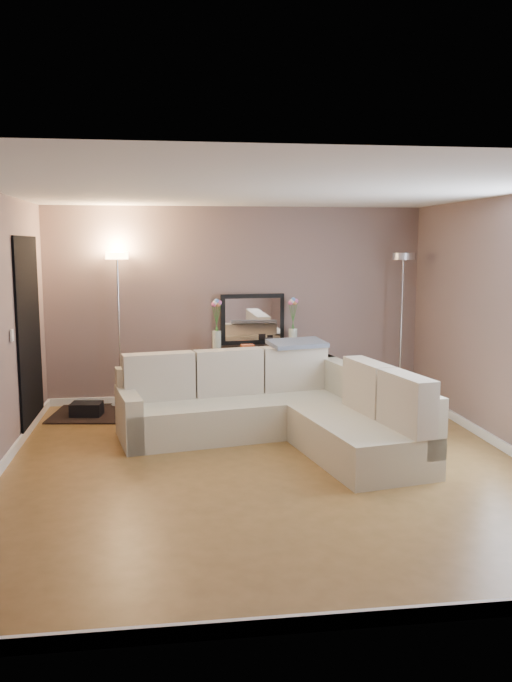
{
  "coord_description": "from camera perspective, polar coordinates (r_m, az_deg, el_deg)",
  "views": [
    {
      "loc": [
        -0.93,
        -6.05,
        2.11
      ],
      "look_at": [
        0.0,
        0.8,
        1.1
      ],
      "focal_mm": 35.0,
      "sensor_mm": 36.0,
      "label": 1
    }
  ],
  "objects": [
    {
      "name": "wall_back",
      "position": [
        8.9,
        -1.69,
        3.09
      ],
      "size": [
        5.0,
        0.02,
        2.6
      ],
      "primitive_type": "cube",
      "color": "#7E6761",
      "rests_on": "ground"
    },
    {
      "name": "baseboard_right",
      "position": [
        7.25,
        21.02,
        -8.78
      ],
      "size": [
        0.03,
        5.5,
        0.1
      ],
      "primitive_type": "cube",
      "color": "white",
      "rests_on": "ground"
    },
    {
      "name": "leaning_mirror",
      "position": [
        8.86,
        -0.29,
        1.88
      ],
      "size": [
        0.86,
        0.12,
        0.67
      ],
      "color": "black",
      "rests_on": "console_table"
    },
    {
      "name": "charcoal_rug",
      "position": [
        8.58,
        -12.69,
        -6.07
      ],
      "size": [
        1.43,
        1.15,
        0.02
      ],
      "primitive_type": "cube",
      "rotation": [
        0.0,
        0.0,
        -0.13
      ],
      "color": "black",
      "rests_on": "floor"
    },
    {
      "name": "flower_vase_left",
      "position": [
        8.61,
        -3.39,
        1.19
      ],
      "size": [
        0.14,
        0.12,
        0.64
      ],
      "color": "silver",
      "rests_on": "console_table"
    },
    {
      "name": "console_table",
      "position": [
        8.8,
        -0.51,
        -2.74
      ],
      "size": [
        1.24,
        0.45,
        0.75
      ],
      "color": "black",
      "rests_on": "floor"
    },
    {
      "name": "floor",
      "position": [
        6.48,
        0.96,
        -10.75
      ],
      "size": [
        5.0,
        5.5,
        0.01
      ],
      "primitive_type": "cube",
      "color": "olive",
      "rests_on": "ground"
    },
    {
      "name": "table_decor",
      "position": [
        8.71,
        -0.02,
        -0.31
      ],
      "size": [
        0.52,
        0.13,
        0.12
      ],
      "color": "#E35928",
      "rests_on": "console_table"
    },
    {
      "name": "ceiling",
      "position": [
        6.14,
        1.03,
        12.93
      ],
      "size": [
        5.0,
        5.5,
        0.01
      ],
      "primitive_type": "cube",
      "color": "white",
      "rests_on": "ground"
    },
    {
      "name": "wall_front",
      "position": [
        3.52,
        7.82,
        -5.12
      ],
      "size": [
        5.0,
        0.02,
        2.6
      ],
      "primitive_type": "cube",
      "color": "#7E6761",
      "rests_on": "ground"
    },
    {
      "name": "floor_lamp_unlit",
      "position": [
        8.9,
        12.43,
        3.62
      ],
      "size": [
        0.36,
        0.36,
        2.0
      ],
      "color": "silver",
      "rests_on": "floor"
    },
    {
      "name": "black_bag",
      "position": [
        8.5,
        -14.32,
        -5.94
      ],
      "size": [
        0.4,
        0.31,
        0.24
      ],
      "primitive_type": "cube",
      "rotation": [
        0.0,
        0.0,
        -0.13
      ],
      "color": "black",
      "rests_on": "charcoal_rug"
    },
    {
      "name": "doorway",
      "position": [
        7.97,
        -18.87,
        0.58
      ],
      "size": [
        0.02,
        1.2,
        2.2
      ],
      "primitive_type": "cube",
      "color": "black",
      "rests_on": "ground"
    },
    {
      "name": "flower_vase_right",
      "position": [
        8.85,
        3.2,
        1.38
      ],
      "size": [
        0.14,
        0.12,
        0.64
      ],
      "color": "silver",
      "rests_on": "console_table"
    },
    {
      "name": "baseboard_back",
      "position": [
        9.07,
        -1.64,
        -4.81
      ],
      "size": [
        5.0,
        0.03,
        0.1
      ],
      "primitive_type": "cube",
      "color": "white",
      "rests_on": "ground"
    },
    {
      "name": "throw_blanket",
      "position": [
        7.85,
        3.55,
        -0.19
      ],
      "size": [
        0.73,
        0.53,
        0.09
      ],
      "primitive_type": "cube",
      "rotation": [
        0.1,
        0.0,
        0.24
      ],
      "color": "slate",
      "rests_on": "sectional_sofa"
    },
    {
      "name": "baseboard_front",
      "position": [
        4.02,
        7.34,
        -22.66
      ],
      "size": [
        5.0,
        0.03,
        0.1
      ],
      "primitive_type": "cube",
      "color": "white",
      "rests_on": "ground"
    },
    {
      "name": "switch_plate",
      "position": [
        7.13,
        -20.21,
        0.47
      ],
      "size": [
        0.02,
        0.08,
        0.12
      ],
      "primitive_type": "cube",
      "color": "white",
      "rests_on": "ground"
    },
    {
      "name": "floor_lamp_lit",
      "position": [
        8.7,
        -11.74,
        3.58
      ],
      "size": [
        0.32,
        0.32,
        2.01
      ],
      "color": "silver",
      "rests_on": "floor"
    },
    {
      "name": "sectional_sofa",
      "position": [
        7.21,
        2.02,
        -5.88
      ],
      "size": [
        3.05,
        2.63,
        0.92
      ],
      "color": "beige",
      "rests_on": "floor"
    }
  ]
}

